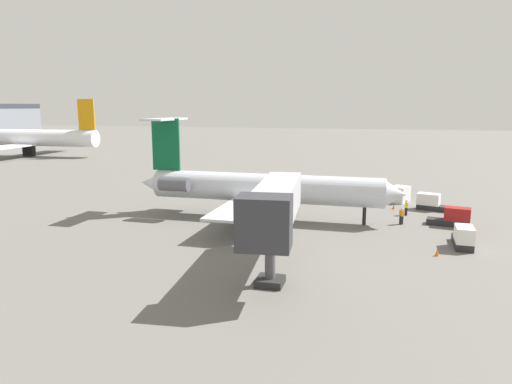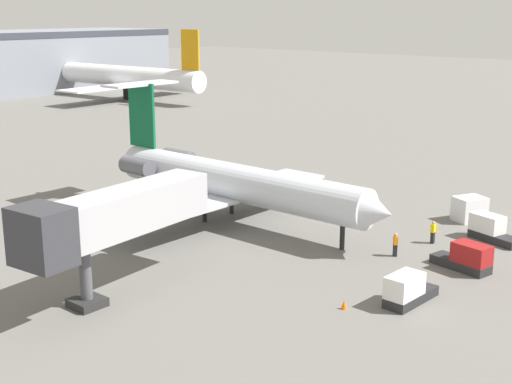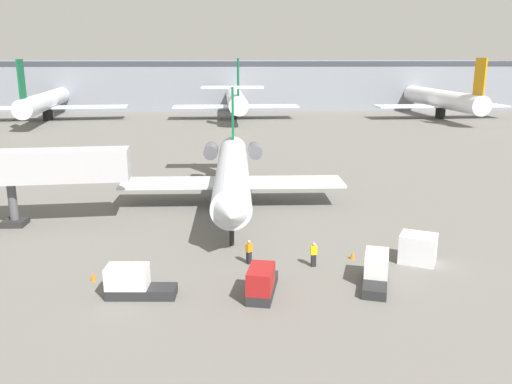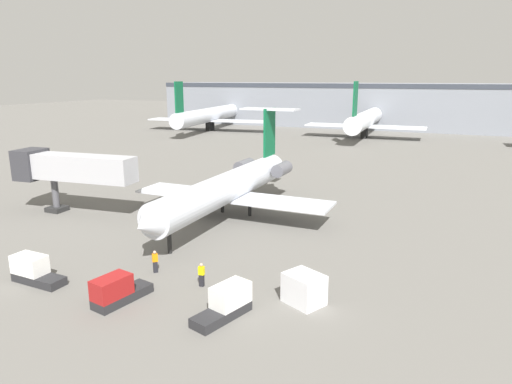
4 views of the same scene
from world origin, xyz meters
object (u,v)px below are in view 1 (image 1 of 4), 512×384
object	(u,v)px
baggage_tug_spare	(453,218)
traffic_cone_mid	(437,253)
jet_bridge	(274,208)
baggage_tug_lead	(431,203)
baggage_tug_trailing	(463,238)
traffic_cone_near	(394,207)
ground_crew_marshaller	(406,208)
cargo_container_uld	(400,194)
regional_jet	(258,187)
ground_crew_loader	(401,216)
parked_airliner_centre	(29,138)

from	to	relation	value
baggage_tug_spare	traffic_cone_mid	world-z (taller)	baggage_tug_spare
jet_bridge	traffic_cone_mid	xyz separation A→B (m)	(7.56, -11.62, -4.58)
baggage_tug_lead	baggage_tug_trailing	size ratio (longest dim) A/B	1.04
jet_bridge	traffic_cone_near	world-z (taller)	jet_bridge
baggage_tug_trailing	baggage_tug_spare	world-z (taller)	same
traffic_cone_mid	baggage_tug_spare	bearing A→B (deg)	-13.90
ground_crew_marshaller	cargo_container_uld	bearing A→B (deg)	3.60
regional_jet	baggage_tug_trailing	xyz separation A→B (m)	(-5.75, -19.34, -2.53)
regional_jet	baggage_tug_lead	bearing A→B (deg)	-64.12
regional_jet	baggage_tug_spare	size ratio (longest dim) A/B	6.81
ground_crew_loader	traffic_cone_mid	distance (m)	10.14
jet_bridge	baggage_tug_trailing	size ratio (longest dim) A/B	3.38
regional_jet	parked_airliner_centre	xyz separation A→B (m)	(46.58, 68.38, 0.90)
jet_bridge	regional_jet	bearing A→B (deg)	18.21
traffic_cone_near	parked_airliner_centre	size ratio (longest dim) A/B	0.02
baggage_tug_spare	traffic_cone_near	distance (m)	8.62
traffic_cone_near	parked_airliner_centre	bearing A→B (deg)	65.09
jet_bridge	baggage_tug_spare	size ratio (longest dim) A/B	3.27
ground_crew_marshaller	baggage_tug_lead	xyz separation A→B (m)	(3.42, -2.92, -0.02)
traffic_cone_near	parked_airliner_centre	world-z (taller)	parked_airliner_centre
regional_jet	jet_bridge	world-z (taller)	regional_jet
jet_bridge	baggage_tug_spare	world-z (taller)	jet_bridge
ground_crew_marshaller	parked_airliner_centre	size ratio (longest dim) A/B	0.05
baggage_tug_lead	regional_jet	bearing A→B (deg)	115.88
jet_bridge	traffic_cone_near	bearing A→B (deg)	-19.45
baggage_tug_spare	ground_crew_marshaller	bearing A→B (deg)	49.27
regional_jet	traffic_cone_mid	distance (m)	19.34
jet_bridge	parked_airliner_centre	distance (m)	96.90
baggage_tug_lead	cargo_container_uld	distance (m)	5.06
regional_jet	ground_crew_marshaller	distance (m)	16.39
cargo_container_uld	parked_airliner_centre	bearing A→B (deg)	67.78
cargo_container_uld	parked_airliner_centre	world-z (taller)	parked_airliner_centre
ground_crew_marshaller	parked_airliner_centre	bearing A→B (deg)	63.79
baggage_tug_trailing	traffic_cone_mid	distance (m)	3.85
ground_crew_marshaller	baggage_tug_trailing	bearing A→B (deg)	-159.98
ground_crew_marshaller	baggage_tug_lead	world-z (taller)	baggage_tug_lead
ground_crew_marshaller	baggage_tug_trailing	xyz separation A→B (m)	(-11.15, -4.06, -0.02)
baggage_tug_lead	baggage_tug_spare	world-z (taller)	same
regional_jet	traffic_cone_mid	xyz separation A→B (m)	(-8.73, -16.98, -3.09)
traffic_cone_near	parked_airliner_centre	distance (m)	90.96
baggage_tug_trailing	cargo_container_uld	world-z (taller)	cargo_container_uld
parked_airliner_centre	jet_bridge	bearing A→B (deg)	-130.45
traffic_cone_near	baggage_tug_trailing	bearing A→B (deg)	-159.39
baggage_tug_lead	baggage_tug_trailing	world-z (taller)	same
traffic_cone_near	traffic_cone_mid	world-z (taller)	same
baggage_tug_trailing	parked_airliner_centre	world-z (taller)	parked_airliner_centre
baggage_tug_trailing	baggage_tug_lead	bearing A→B (deg)	4.48
ground_crew_loader	baggage_tug_spare	size ratio (longest dim) A/B	0.40
ground_crew_marshaller	baggage_tug_trailing	distance (m)	11.87
ground_crew_marshaller	baggage_tug_spare	size ratio (longest dim) A/B	0.40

